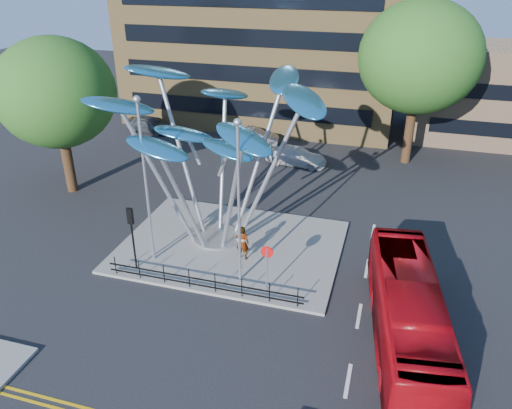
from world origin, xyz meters
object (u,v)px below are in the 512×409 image
(leaf_sculpture, at_px, (213,124))
(street_lamp_right, at_px, (239,190))
(tree_left, at_px, (56,93))
(parked_car_mid, at_px, (253,136))
(parked_car_left, at_px, (149,124))
(tree_right, at_px, (420,58))
(traffic_light_island, at_px, (131,226))
(street_lamp_left, at_px, (144,168))
(parked_car_right, at_px, (296,156))
(red_bus, at_px, (408,314))
(no_entry_sign_island, at_px, (267,261))
(pedestrian, at_px, (242,243))

(leaf_sculpture, distance_m, street_lamp_right, 4.83)
(tree_left, relative_size, parked_car_mid, 2.40)
(tree_left, xyz_separation_m, parked_car_left, (-0.82, 13.00, -6.05))
(parked_car_mid, bearing_deg, tree_right, -100.37)
(tree_left, xyz_separation_m, traffic_light_island, (9.00, -7.50, -4.18))
(street_lamp_left, bearing_deg, tree_right, 55.95)
(street_lamp_right, bearing_deg, parked_car_right, 92.31)
(leaf_sculpture, relative_size, parked_car_right, 2.68)
(street_lamp_left, bearing_deg, traffic_light_island, -116.57)
(tree_right, bearing_deg, red_bus, -88.73)
(traffic_light_island, distance_m, parked_car_right, 17.35)
(tree_left, relative_size, parked_car_right, 2.18)
(red_bus, bearing_deg, parked_car_left, 128.30)
(traffic_light_island, bearing_deg, parked_car_mid, 88.99)
(leaf_sculpture, distance_m, parked_car_mid, 17.17)
(red_bus, bearing_deg, tree_right, 83.14)
(street_lamp_right, relative_size, parked_car_left, 1.90)
(no_entry_sign_island, xyz_separation_m, parked_car_right, (-2.15, 16.53, -1.13))
(tree_right, distance_m, parked_car_right, 11.36)
(street_lamp_right, bearing_deg, tree_left, 154.23)
(street_lamp_right, height_order, red_bus, street_lamp_right)
(tree_left, relative_size, red_bus, 0.98)
(tree_right, xyz_separation_m, red_bus, (0.47, -21.16, -6.57))
(tree_right, bearing_deg, street_lamp_left, -124.05)
(street_lamp_right, bearing_deg, street_lamp_left, 174.29)
(tree_right, relative_size, pedestrian, 6.23)
(parked_car_mid, relative_size, parked_car_right, 0.91)
(pedestrian, xyz_separation_m, parked_car_right, (-0.18, 14.20, -0.43))
(street_lamp_right, bearing_deg, red_bus, -15.17)
(street_lamp_right, height_order, no_entry_sign_island, street_lamp_right)
(no_entry_sign_island, bearing_deg, pedestrian, 130.09)
(traffic_light_island, bearing_deg, street_lamp_right, 5.19)
(no_entry_sign_island, bearing_deg, street_lamp_right, 162.13)
(leaf_sculpture, xyz_separation_m, pedestrian, (2.11, -1.83, -5.75))
(tree_right, relative_size, parked_car_right, 2.55)
(leaf_sculpture, distance_m, parked_car_right, 13.96)
(tree_left, height_order, pedestrian, tree_left)
(street_lamp_left, relative_size, street_lamp_right, 1.06)
(no_entry_sign_island, relative_size, parked_car_left, 0.56)
(parked_car_mid, bearing_deg, parked_car_right, -135.63)
(no_entry_sign_island, xyz_separation_m, parked_car_mid, (-6.65, 19.98, -1.11))
(street_lamp_right, bearing_deg, parked_car_left, 127.45)
(tree_right, xyz_separation_m, tree_left, (-22.00, -12.00, -1.24))
(tree_right, bearing_deg, traffic_light_island, -123.69)
(no_entry_sign_island, distance_m, red_bus, 6.69)
(traffic_light_island, distance_m, red_bus, 13.62)
(street_lamp_left, relative_size, pedestrian, 4.53)
(street_lamp_left, height_order, no_entry_sign_island, street_lamp_left)
(no_entry_sign_island, distance_m, parked_car_left, 26.53)
(leaf_sculpture, bearing_deg, street_lamp_left, -127.40)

